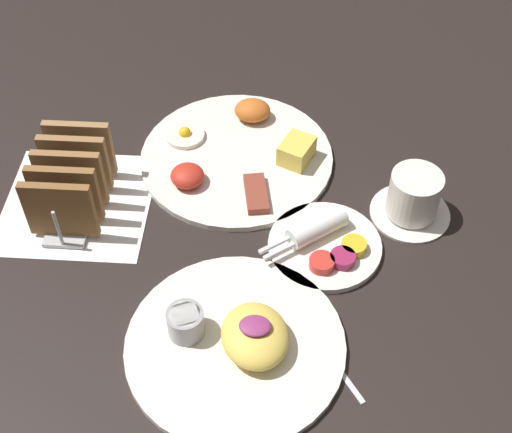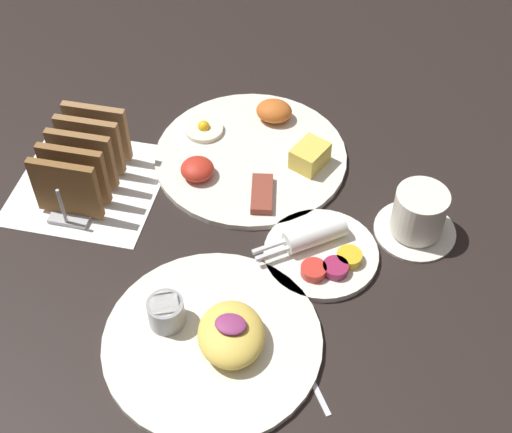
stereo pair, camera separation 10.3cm
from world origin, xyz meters
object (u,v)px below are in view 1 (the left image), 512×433
object	(u,v)px
coffee_cup	(413,197)
plate_foreground	(236,341)
toast_rack	(71,180)
plate_condiments	(325,243)
plate_breakfast	(238,154)

from	to	relation	value
coffee_cup	plate_foreground	bearing A→B (deg)	-134.40
plate_foreground	toast_rack	distance (m)	0.35
plate_condiments	toast_rack	bearing A→B (deg)	170.37
plate_breakfast	plate_condiments	size ratio (longest dim) A/B	1.75
plate_breakfast	coffee_cup	world-z (taller)	coffee_cup
plate_foreground	coffee_cup	distance (m)	0.35
plate_foreground	toast_rack	bearing A→B (deg)	138.13
plate_condiments	plate_foreground	world-z (taller)	plate_foreground
plate_breakfast	plate_foreground	bearing A→B (deg)	-85.73
plate_condiments	coffee_cup	size ratio (longest dim) A/B	1.47
plate_foreground	coffee_cup	size ratio (longest dim) A/B	2.37
toast_rack	plate_breakfast	bearing A→B (deg)	25.86
plate_foreground	toast_rack	size ratio (longest dim) A/B	1.58
plate_condiments	coffee_cup	bearing A→B (deg)	30.21
plate_breakfast	plate_condiments	xyz separation A→B (m)	(0.14, -0.18, 0.00)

